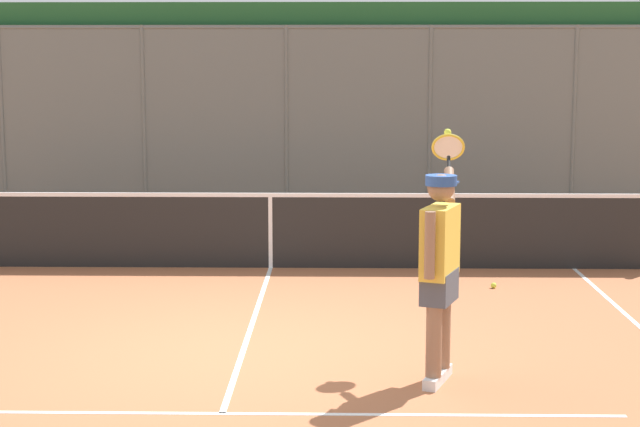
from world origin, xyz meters
name	(u,v)px	position (x,y,z in m)	size (l,w,h in m)	color
ground_plane	(243,351)	(0.00, 0.00, 0.00)	(60.00, 60.00, 0.00)	#A8603D
court_line_markings	(218,425)	(0.00, 1.92, 0.00)	(7.77, 9.89, 0.01)	white
fence_backdrop	(288,111)	(0.00, -8.42, 1.77)	(17.14, 1.37, 3.57)	slate
tennis_net	(270,229)	(0.00, -3.75, 0.49)	(9.98, 0.09, 1.07)	#2D2D2D
tennis_player	(440,261)	(-1.69, 0.87, 1.01)	(0.48, 1.41, 2.01)	silver
tennis_ball_mid_court	(494,285)	(-2.67, -2.61, 0.03)	(0.07, 0.07, 0.07)	#C1D138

